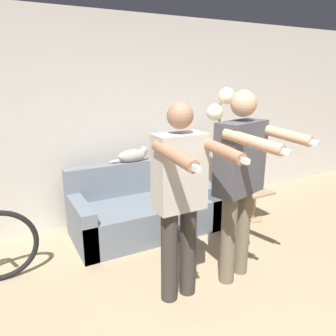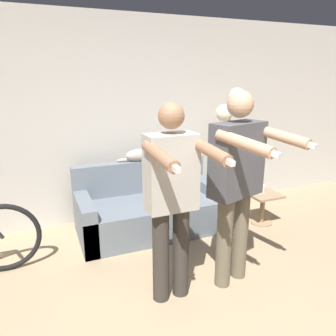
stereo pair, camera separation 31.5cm
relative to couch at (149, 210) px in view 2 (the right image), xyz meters
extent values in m
cube|color=beige|center=(-0.02, 0.58, 1.04)|extent=(10.00, 0.05, 2.60)
cube|color=slate|center=(0.00, -0.04, -0.06)|extent=(1.73, 0.84, 0.40)
cube|color=slate|center=(0.00, 0.31, 0.35)|extent=(1.73, 0.14, 0.41)
cube|color=slate|center=(-0.79, -0.04, 0.01)|extent=(0.16, 0.84, 0.54)
cube|color=slate|center=(0.79, -0.04, 0.01)|extent=(0.16, 0.84, 0.54)
cylinder|color=#38332D|center=(-0.34, -1.28, 0.15)|extent=(0.14, 0.14, 0.82)
cylinder|color=#38332D|center=(-0.16, -1.28, 0.15)|extent=(0.14, 0.14, 0.82)
cube|color=#B7B2A8|center=(-0.25, -1.28, 0.87)|extent=(0.41, 0.22, 0.62)
sphere|color=#9E7051|center=(-0.25, -1.28, 1.31)|extent=(0.20, 0.20, 0.20)
cylinder|color=#9E7051|center=(-0.44, -1.53, 1.08)|extent=(0.09, 0.51, 0.13)
cube|color=white|center=(-0.44, -1.78, 1.06)|extent=(0.04, 0.12, 0.05)
cylinder|color=#9E7051|center=(-0.05, -1.53, 1.08)|extent=(0.09, 0.51, 0.13)
cube|color=white|center=(-0.05, -1.78, 1.06)|extent=(0.04, 0.12, 0.05)
cylinder|color=#6B604C|center=(0.25, -1.31, 0.16)|extent=(0.14, 0.14, 0.85)
cylinder|color=#6B604C|center=(0.47, -1.25, 0.16)|extent=(0.14, 0.14, 0.85)
cube|color=#4C4C51|center=(0.36, -1.28, 0.91)|extent=(0.53, 0.34, 0.64)
sphere|color=tan|center=(0.36, -1.28, 1.38)|extent=(0.22, 0.22, 0.22)
cylinder|color=tan|center=(0.20, -1.59, 1.12)|extent=(0.22, 0.51, 0.15)
cube|color=white|center=(0.27, -1.82, 1.09)|extent=(0.07, 0.13, 0.05)
cylinder|color=tan|center=(0.65, -1.46, 1.12)|extent=(0.22, 0.51, 0.15)
cube|color=white|center=(0.72, -1.70, 1.09)|extent=(0.07, 0.13, 0.05)
ellipsoid|color=#B7AD9E|center=(-0.01, 0.31, 0.63)|extent=(0.37, 0.15, 0.16)
sphere|color=#B7AD9E|center=(0.15, 0.31, 0.68)|extent=(0.10, 0.10, 0.10)
ellipsoid|color=#B7AD9E|center=(-0.20, 0.33, 0.58)|extent=(0.20, 0.04, 0.04)
cone|color=#B7AD9E|center=(0.13, 0.29, 0.72)|extent=(0.03, 0.03, 0.03)
cone|color=#B7AD9E|center=(0.13, 0.33, 0.72)|extent=(0.03, 0.03, 0.03)
cylinder|color=#756047|center=(1.13, 0.05, -0.25)|extent=(0.32, 0.32, 0.02)
cylinder|color=#756047|center=(1.13, 0.05, 0.50)|extent=(0.03, 0.03, 1.52)
sphere|color=#F4E5C1|center=(1.23, 0.05, 1.34)|extent=(0.22, 0.22, 0.22)
sphere|color=#F4E5C1|center=(1.05, 0.05, 1.14)|extent=(0.22, 0.22, 0.22)
cylinder|color=#A38460|center=(1.42, -0.38, -0.25)|extent=(0.27, 0.27, 0.02)
cylinder|color=#A38460|center=(1.42, -0.38, -0.07)|extent=(0.06, 0.06, 0.38)
cube|color=#A38460|center=(1.42, -0.38, 0.13)|extent=(0.39, 0.39, 0.03)
cylinder|color=silver|center=(1.43, -0.33, 0.20)|extent=(0.08, 0.08, 0.10)
torus|color=black|center=(-1.60, -0.31, 0.09)|extent=(0.70, 0.05, 0.70)
camera|label=1|loc=(-1.49, -3.42, 1.60)|focal=35.00mm
camera|label=2|loc=(-1.21, -3.55, 1.60)|focal=35.00mm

